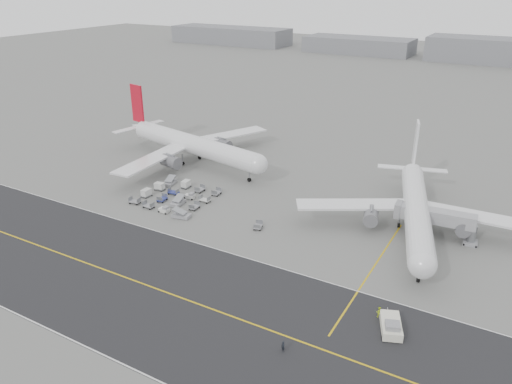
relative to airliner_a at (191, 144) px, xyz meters
The scene contains 11 objects.
ground 46.05m from the airliner_a, 48.42° to the right, with size 700.00×700.00×0.00m, color gray.
taxiway 63.28m from the airliner_a, 55.87° to the right, with size 220.00×59.00×0.03m.
horizon_buildings 233.77m from the airliner_a, 75.03° to the left, with size 520.00×28.00×28.00m, color slate, non-canonical shape.
airliner_a is the anchor object (origin of this frame).
airliner_b 63.73m from the airliner_a, ahead, with size 46.86×47.88×16.92m.
pushback_tug 80.68m from the airliner_a, 32.74° to the right, with size 4.71×7.66×2.19m.
jet_bridge 68.18m from the airliner_a, ahead, with size 16.24×4.27×6.08m.
gse_cluster 25.46m from the airliner_a, 62.22° to the right, with size 21.43×20.66×1.92m, color #9A9A9F, non-canonical shape.
stray_dolly 43.69m from the airliner_a, 35.63° to the right, with size 1.47×2.39×1.47m, color silver, non-canonical shape.
ground_crew_a 78.86m from the airliner_a, 44.59° to the right, with size 0.62×0.41×1.71m, color black.
ground_crew_b 77.38m from the airliner_a, 32.35° to the right, with size 0.89×0.69×1.82m, color #BFDA19.
Camera 1 is at (49.25, -70.04, 47.70)m, focal length 35.00 mm.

